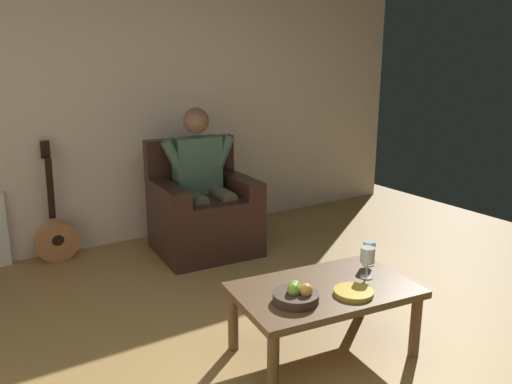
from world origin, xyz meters
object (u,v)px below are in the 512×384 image
wine_glass_near (368,257)px  decorative_dish (354,292)px  person_seated (202,176)px  armchair (203,213)px  wine_glass_far (369,250)px  guitar (56,236)px  fruit_bowl (296,295)px  coffee_table (324,296)px

wine_glass_near → decorative_dish: 0.27m
wine_glass_near → person_seated: bearing=-85.7°
armchair → wine_glass_far: armchair is taller
guitar → fruit_bowl: bearing=108.3°
wine_glass_near → armchair: bearing=-85.7°
wine_glass_far → fruit_bowl: 0.68m
guitar → decorative_dish: bearing=114.1°
fruit_bowl → decorative_dish: fruit_bowl is taller
person_seated → fruit_bowl: size_ratio=5.13×
armchair → fruit_bowl: armchair is taller
wine_glass_far → fruit_bowl: (0.66, 0.16, -0.06)m
wine_glass_near → wine_glass_far: (-0.15, -0.13, -0.03)m
coffee_table → wine_glass_far: bearing=-166.6°
armchair → fruit_bowl: bearing=82.2°
person_seated → decorative_dish: person_seated is taller
person_seated → fruit_bowl: 1.90m
coffee_table → guitar: 2.43m
coffee_table → armchair: bearing=-94.6°
guitar → wine_glass_near: bearing=119.4°
person_seated → wine_glass_far: 1.72m
decorative_dish → guitar: bearing=-65.9°
guitar → armchair: bearing=159.7°
guitar → wine_glass_near: size_ratio=5.41×
armchair → wine_glass_far: 1.73m
guitar → wine_glass_far: 2.56m
person_seated → fruit_bowl: (0.38, 1.85, -0.23)m
person_seated → coffee_table: (0.14, 1.79, -0.32)m
armchair → person_seated: bearing=90.0°
armchair → coffee_table: 1.81m
person_seated → fruit_bowl: person_seated is taller
coffee_table → decorative_dish: size_ratio=4.96×
coffee_table → decorative_dish: (-0.07, 0.15, 0.07)m
coffee_table → fruit_bowl: (0.24, 0.06, 0.09)m
armchair → fruit_bowl: size_ratio=3.98×
wine_glass_near → fruit_bowl: wine_glass_near is taller
armchair → decorative_dish: armchair is taller
armchair → guitar: size_ratio=0.96×
person_seated → decorative_dish: bearing=91.6°
wine_glass_near → wine_glass_far: wine_glass_near is taller
armchair → coffee_table: size_ratio=0.91×
armchair → wine_glass_near: bearing=98.0°
wine_glass_near → fruit_bowl: 0.52m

